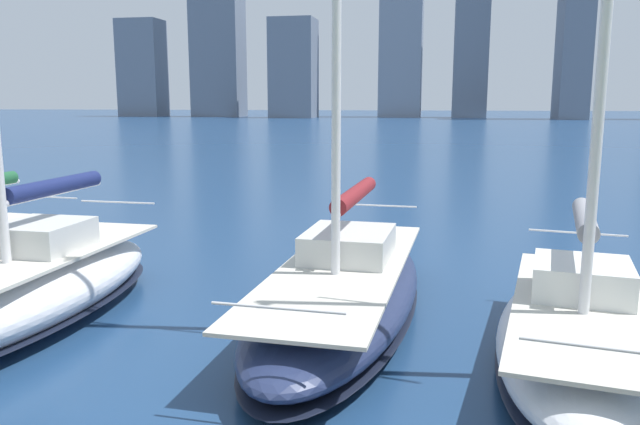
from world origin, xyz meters
TOP-DOWN VIEW (x-y plane):
  - city_skyline at (6.24, -161.70)m, footprint 173.73×24.82m
  - sailboat_grey at (-4.42, -5.80)m, footprint 3.57×7.29m
  - sailboat_maroon at (-0.43, -7.17)m, footprint 3.13×9.02m
  - sailboat_navy at (5.34, -5.91)m, footprint 2.65×7.36m

SIDE VIEW (x-z plane):
  - sailboat_grey at x=-4.42m, z-range -4.60..5.87m
  - sailboat_maroon at x=-0.43m, z-range -4.80..6.08m
  - sailboat_navy at x=5.34m, z-range -5.28..6.80m
  - city_skyline at x=6.24m, z-range -6.25..47.13m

